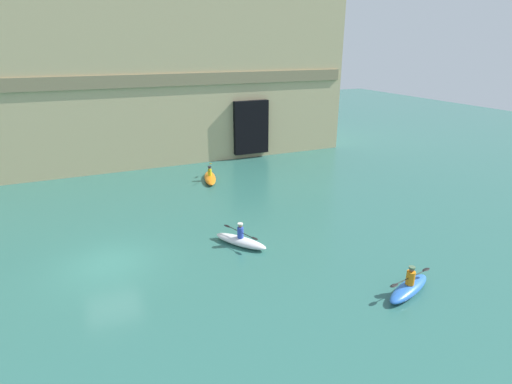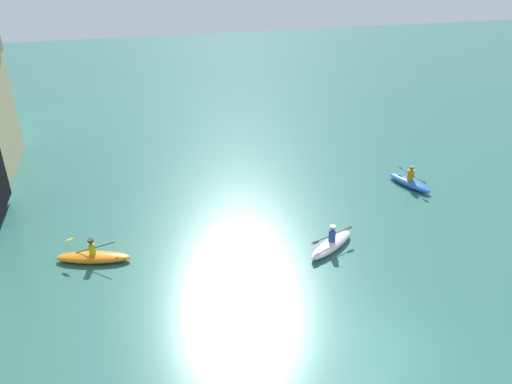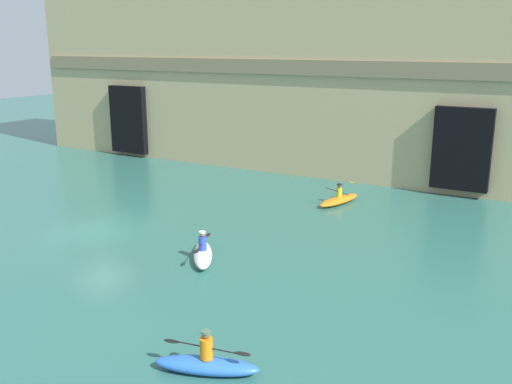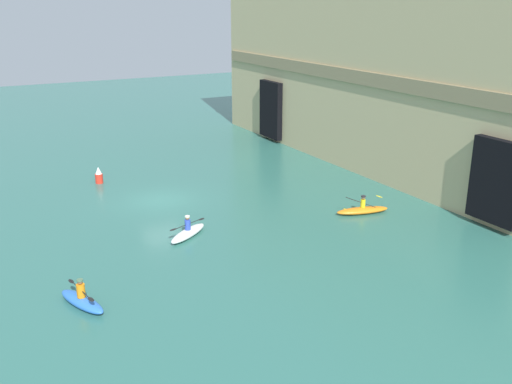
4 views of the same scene
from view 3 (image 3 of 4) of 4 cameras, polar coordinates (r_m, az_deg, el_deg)
name	(u,v)px [view 3 (image 3 of 4)]	position (r m, az deg, el deg)	size (l,w,h in m)	color
ground_plane	(101,230)	(27.46, -15.25, -3.67)	(120.00, 120.00, 0.00)	#2D665B
cliff_bluff	(304,54)	(40.54, 4.81, 13.55)	(41.64, 8.42, 15.31)	tan
kayak_orange	(339,200)	(31.02, 8.30, -0.76)	(1.57, 3.32, 1.12)	orange
kayak_blue	(207,364)	(15.64, -4.95, -16.74)	(2.88, 1.67, 1.22)	blue
kayak_white	(203,254)	(22.97, -5.34, -6.17)	(2.30, 2.86, 1.20)	white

